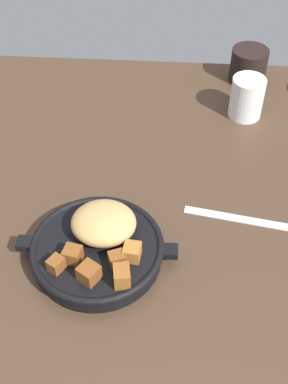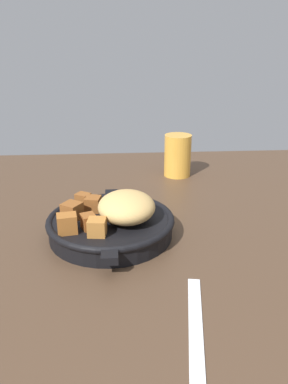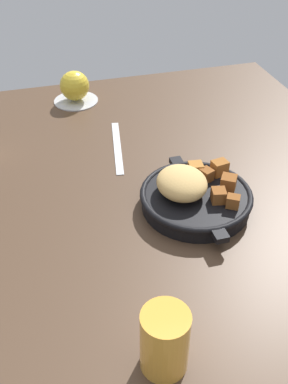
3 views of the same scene
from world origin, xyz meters
TOP-DOWN VIEW (x-y plane):
  - ground_plane at (0.00, 0.00)cm, footprint 111.82×103.48cm
  - cast_iron_skillet at (-5.52, -8.08)cm, footprint 25.53×21.26cm
  - saucer_plate at (44.27, 6.72)cm, footprint 11.71×11.71cm
  - red_apple at (44.27, 6.72)cm, footprint 7.71×7.71cm
  - butter_knife at (18.88, 1.22)cm, footprint 21.90×5.29cm
  - juice_glass_amber at (-35.50, 7.32)cm, footprint 6.43×6.43cm

SIDE VIEW (x-z plane):
  - ground_plane at x=0.00cm, z-range -2.40..0.00cm
  - butter_knife at x=18.88cm, z-range 0.00..0.36cm
  - saucer_plate at x=44.27cm, z-range 0.00..0.60cm
  - cast_iron_skillet at x=-5.52cm, z-range -1.19..6.70cm
  - red_apple at x=44.27cm, z-range 0.60..8.31cm
  - juice_glass_amber at x=-35.50cm, z-range 0.00..9.96cm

